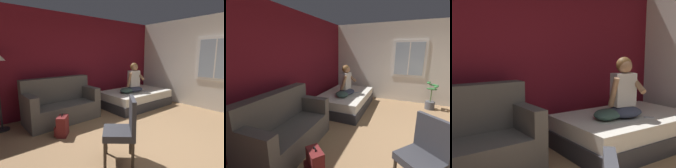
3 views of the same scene
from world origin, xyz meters
The scene contains 6 objects.
wall_back_accent centered at (0.00, 3.06, 1.35)m, with size 10.77×0.16×2.70m, color maroon.
bed centered at (1.51, 2.13, 0.24)m, with size 2.09×1.32×0.48m.
couch centered at (-0.81, 2.41, 0.39)m, with size 1.73×0.90×1.04m.
person_seated centered at (1.38, 2.06, 0.84)m, with size 0.59×0.52×0.88m.
throw_pillow centered at (1.08, 2.08, 0.55)m, with size 0.48×0.36×0.14m, color #385147.
cell_phone centered at (1.64, 1.81, 0.48)m, with size 0.07×0.14×0.01m, color #B7B7BC.
Camera 3 is at (-1.39, -0.62, 1.45)m, focal length 42.00 mm.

